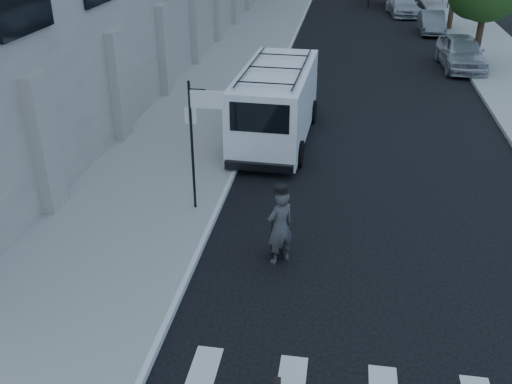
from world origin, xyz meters
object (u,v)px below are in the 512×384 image
(businessman, at_px, (280,227))
(parked_car_b, at_px, (432,22))
(parked_car_c, at_px, (403,5))
(suitcase, at_px, (277,245))
(cargo_van, at_px, (277,103))
(parked_car_a, at_px, (461,52))

(businessman, height_order, parked_car_b, businessman)
(businessman, relative_size, parked_car_c, 0.38)
(suitcase, relative_size, parked_car_c, 0.21)
(cargo_van, bearing_deg, parked_car_c, 78.54)
(parked_car_a, distance_m, parked_car_b, 8.52)
(parked_car_b, bearing_deg, parked_car_c, 103.10)
(suitcase, xyz_separation_m, parked_car_a, (6.95, 18.19, 0.54))
(suitcase, height_order, parked_car_a, parked_car_a)
(businessman, bearing_deg, parked_car_a, -152.20)
(cargo_van, relative_size, parked_car_b, 1.70)
(suitcase, relative_size, cargo_van, 0.15)
(parked_car_a, distance_m, parked_car_c, 14.78)
(parked_car_a, xyz_separation_m, parked_car_b, (-0.43, 8.51, -0.15))
(parked_car_c, bearing_deg, suitcase, -106.06)
(cargo_van, distance_m, parked_car_b, 20.63)
(parked_car_c, bearing_deg, businessman, -105.84)
(suitcase, height_order, parked_car_b, parked_car_b)
(businessman, xyz_separation_m, cargo_van, (-1.05, 7.72, 0.37))
(suitcase, bearing_deg, parked_car_a, 50.51)
(cargo_van, bearing_deg, suitcase, -80.66)
(parked_car_a, bearing_deg, suitcase, -113.92)
(suitcase, bearing_deg, parked_car_c, 62.52)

